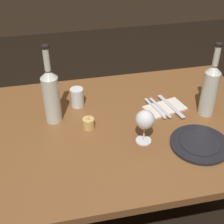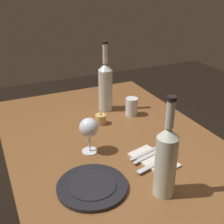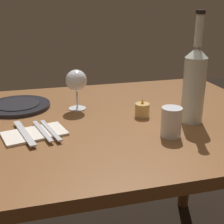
{
  "view_description": "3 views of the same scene",
  "coord_description": "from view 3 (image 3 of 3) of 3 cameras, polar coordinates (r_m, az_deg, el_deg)",
  "views": [
    {
      "loc": [
        -0.29,
        -1.12,
        1.64
      ],
      "look_at": [
        -0.05,
        0.03,
        0.8
      ],
      "focal_mm": 52.22,
      "sensor_mm": 36.0,
      "label": 1
    },
    {
      "loc": [
        1.04,
        -0.48,
        1.42
      ],
      "look_at": [
        -0.04,
        0.02,
        0.85
      ],
      "focal_mm": 47.62,
      "sensor_mm": 36.0,
      "label": 2
    },
    {
      "loc": [
        0.22,
        1.02,
        1.15
      ],
      "look_at": [
        -0.03,
        0.09,
        0.79
      ],
      "focal_mm": 50.91,
      "sensor_mm": 36.0,
      "label": 3
    }
  ],
  "objects": [
    {
      "name": "votive_candle",
      "position": [
        1.14,
        5.44,
        0.3
      ],
      "size": [
        0.05,
        0.05,
        0.07
      ],
      "color": "#DBB266",
      "rests_on": "dining_table"
    },
    {
      "name": "fork_outer",
      "position": [
        1.02,
        -10.99,
        -3.22
      ],
      "size": [
        0.06,
        0.18,
        0.0
      ],
      "color": "silver",
      "rests_on": "folded_napkin"
    },
    {
      "name": "water_tumbler",
      "position": [
        0.98,
        10.57,
        -1.99
      ],
      "size": [
        0.06,
        0.06,
        0.09
      ],
      "color": "white",
      "rests_on": "dining_table"
    },
    {
      "name": "folded_napkin",
      "position": [
        1.02,
        -13.77,
        -3.81
      ],
      "size": [
        0.21,
        0.15,
        0.01
      ],
      "color": "silver",
      "rests_on": "dining_table"
    },
    {
      "name": "wine_glass_left",
      "position": [
        1.19,
        -6.43,
        5.49
      ],
      "size": [
        0.08,
        0.08,
        0.15
      ],
      "color": "white",
      "rests_on": "dining_table"
    },
    {
      "name": "dining_table",
      "position": [
        1.16,
        -2.42,
        -5.39
      ],
      "size": [
        1.3,
        0.9,
        0.74
      ],
      "color": "brown",
      "rests_on": "ground"
    },
    {
      "name": "fork_inner",
      "position": [
        1.02,
        -12.39,
        -3.35
      ],
      "size": [
        0.06,
        0.18,
        0.0
      ],
      "color": "silver",
      "rests_on": "folded_napkin"
    },
    {
      "name": "table_knife",
      "position": [
        1.02,
        -15.48,
        -3.62
      ],
      "size": [
        0.07,
        0.21,
        0.0
      ],
      "color": "silver",
      "rests_on": "folded_napkin"
    },
    {
      "name": "dinner_plate",
      "position": [
        1.28,
        -16.52,
        1.08
      ],
      "size": [
        0.25,
        0.25,
        0.02
      ],
      "color": "black",
      "rests_on": "dining_table"
    },
    {
      "name": "wine_bottle",
      "position": [
        1.09,
        14.55,
        5.11
      ],
      "size": [
        0.07,
        0.07,
        0.37
      ],
      "color": "silver",
      "rests_on": "dining_table"
    }
  ]
}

